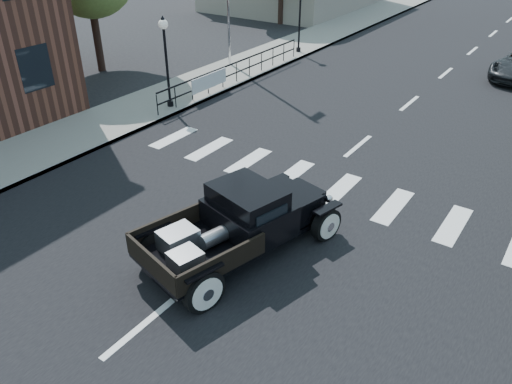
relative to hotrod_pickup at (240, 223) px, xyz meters
The scene contains 9 objects.
ground 0.89m from the hotrod_pickup, behind, with size 120.00×120.00×0.00m, color black.
road 15.03m from the hotrod_pickup, 90.77° to the left, with size 14.00×80.00×0.02m, color black.
road_markings 10.04m from the hotrod_pickup, 91.15° to the left, with size 12.00×60.00×0.06m, color silver, non-canonical shape.
sidewalk_left 17.36m from the hotrod_pickup, 120.11° to the left, with size 3.00×80.00×0.15m, color gray.
railing 12.50m from the hotrod_pickup, 126.86° to the left, with size 0.08×10.00×1.00m, color black, non-canonical shape.
banner 10.92m from the hotrod_pickup, 132.84° to the left, with size 0.04×2.20×0.60m, color silver, non-canonical shape.
lamp_post_b 9.89m from the hotrod_pickup, 142.42° to the left, with size 0.36×0.36×3.43m, color black, non-canonical shape.
lamp_post_c 17.83m from the hotrod_pickup, 115.99° to the left, with size 0.36×0.36×3.43m, color black, non-canonical shape.
hotrod_pickup is the anchor object (origin of this frame).
Camera 1 is at (5.83, -7.54, 7.17)m, focal length 35.00 mm.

